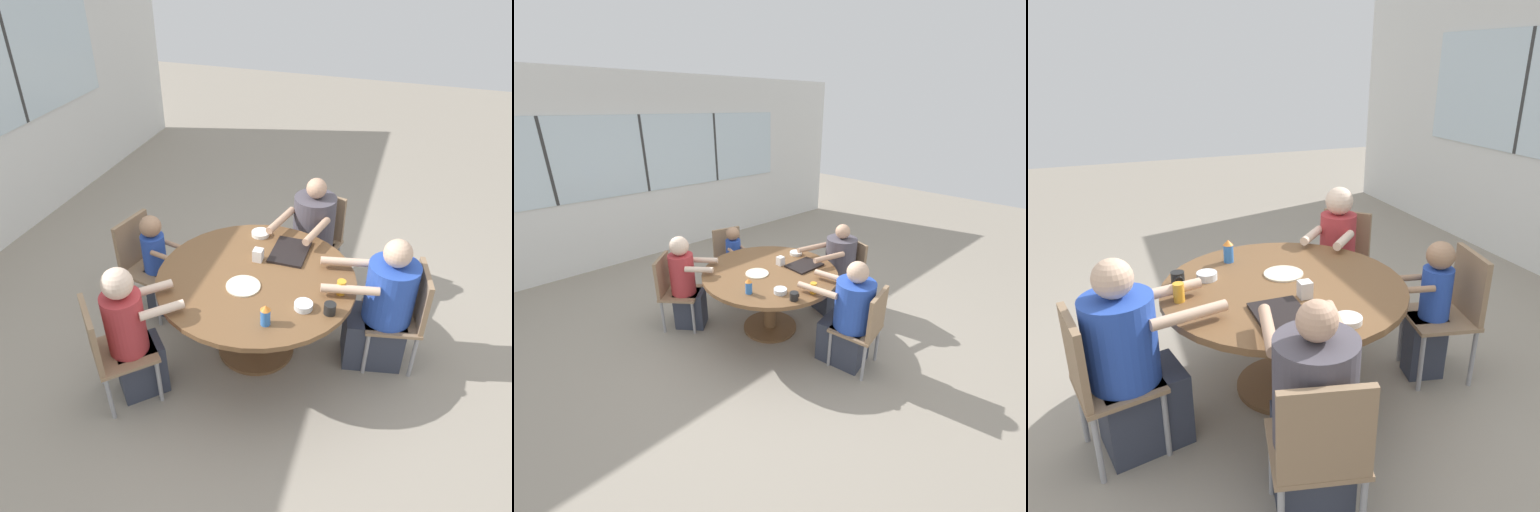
% 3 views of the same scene
% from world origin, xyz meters
% --- Properties ---
extents(ground_plane, '(16.00, 16.00, 0.00)m').
position_xyz_m(ground_plane, '(0.00, 0.00, 0.00)').
color(ground_plane, gray).
extents(wall_back_with_windows, '(8.40, 0.08, 2.80)m').
position_xyz_m(wall_back_with_windows, '(0.00, 2.95, 1.42)').
color(wall_back_with_windows, silver).
rests_on(wall_back_with_windows, ground_plane).
extents(dining_table, '(1.44, 1.44, 0.71)m').
position_xyz_m(dining_table, '(0.00, 0.00, 0.58)').
color(dining_table, brown).
rests_on(dining_table, ground_plane).
extents(chair_for_woman_green_shirt, '(0.48, 0.48, 0.84)m').
position_xyz_m(chair_for_woman_green_shirt, '(1.06, -0.25, 0.50)').
color(chair_for_woman_green_shirt, '#937556').
rests_on(chair_for_woman_green_shirt, ground_plane).
extents(chair_for_man_blue_shirt, '(0.48, 0.48, 0.84)m').
position_xyz_m(chair_for_man_blue_shirt, '(0.23, -1.07, 0.50)').
color(chair_for_man_blue_shirt, '#937556').
rests_on(chair_for_man_blue_shirt, ground_plane).
extents(chair_for_man_teal_shirt, '(0.57, 0.57, 0.84)m').
position_xyz_m(chair_for_man_teal_shirt, '(-0.76, 0.78, 0.50)').
color(chair_for_man_teal_shirt, '#937556').
rests_on(chair_for_man_teal_shirt, ground_plane).
extents(chair_for_toddler, '(0.47, 0.47, 0.84)m').
position_xyz_m(chair_for_toddler, '(0.23, 1.07, 0.50)').
color(chair_for_toddler, '#937556').
rests_on(chair_for_toddler, ground_plane).
extents(person_woman_green_shirt, '(0.71, 0.49, 1.09)m').
position_xyz_m(person_woman_green_shirt, '(0.90, -0.21, 0.48)').
color(person_woman_green_shirt, '#333847').
rests_on(person_woman_green_shirt, ground_plane).
extents(person_man_blue_shirt, '(0.48, 0.71, 1.09)m').
position_xyz_m(person_man_blue_shirt, '(0.19, -0.90, 0.48)').
color(person_man_blue_shirt, '#333847').
rests_on(person_man_blue_shirt, ground_plane).
extents(person_man_teal_shirt, '(0.53, 0.53, 1.08)m').
position_xyz_m(person_man_teal_shirt, '(-0.65, 0.67, 0.50)').
color(person_man_teal_shirt, '#333847').
rests_on(person_man_teal_shirt, ground_plane).
extents(person_toddler, '(0.26, 0.38, 0.93)m').
position_xyz_m(person_toddler, '(0.20, 0.92, 0.45)').
color(person_toddler, '#333847').
rests_on(person_toddler, ground_plane).
extents(food_tray_dark, '(0.36, 0.27, 0.02)m').
position_xyz_m(food_tray_dark, '(0.37, -0.15, 0.72)').
color(food_tray_dark, black).
rests_on(food_tray_dark, dining_table).
extents(coffee_mug, '(0.09, 0.08, 0.08)m').
position_xyz_m(coffee_mug, '(-0.22, -0.58, 0.75)').
color(coffee_mug, black).
rests_on(coffee_mug, dining_table).
extents(sippy_cup, '(0.07, 0.07, 0.15)m').
position_xyz_m(sippy_cup, '(-0.46, -0.21, 0.79)').
color(sippy_cup, blue).
rests_on(sippy_cup, dining_table).
extents(juice_glass, '(0.06, 0.06, 0.11)m').
position_xyz_m(juice_glass, '(-0.00, -0.61, 0.77)').
color(juice_glass, gold).
rests_on(juice_glass, dining_table).
extents(milk_carton_small, '(0.07, 0.07, 0.10)m').
position_xyz_m(milk_carton_small, '(0.20, 0.05, 0.76)').
color(milk_carton_small, silver).
rests_on(milk_carton_small, dining_table).
extents(bowl_white_shallow, '(0.12, 0.12, 0.05)m').
position_xyz_m(bowl_white_shallow, '(-0.23, -0.41, 0.74)').
color(bowl_white_shallow, silver).
rests_on(bowl_white_shallow, dining_table).
extents(bowl_cereal, '(0.15, 0.15, 0.03)m').
position_xyz_m(bowl_cereal, '(0.54, 0.14, 0.73)').
color(bowl_cereal, white).
rests_on(bowl_cereal, dining_table).
extents(plate_tortillas, '(0.24, 0.24, 0.01)m').
position_xyz_m(plate_tortillas, '(-0.14, 0.05, 0.72)').
color(plate_tortillas, beige).
rests_on(plate_tortillas, dining_table).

